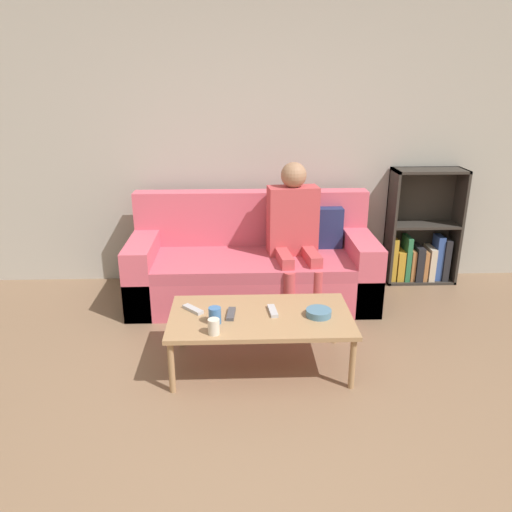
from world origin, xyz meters
The scene contains 12 objects.
ground_plane centered at (0.00, 0.00, 0.00)m, with size 22.00×22.00×0.00m, color #84664C.
wall_back centered at (0.00, 2.73, 1.30)m, with size 12.00×0.06×2.60m.
couch centered at (0.00, 2.20, 0.30)m, with size 2.08×0.84×0.90m.
bookshelf centered at (1.60, 2.57, 0.39)m, with size 0.65×0.28×1.08m.
coffee_table centered at (0.01, 1.10, 0.35)m, with size 1.20×0.65×0.38m.
person_adult centered at (0.34, 2.13, 0.69)m, with size 0.44×0.63×1.20m.
cup_near centered at (-0.29, 0.99, 0.43)m, with size 0.08×0.08×0.11m.
cup_far centered at (-0.29, 0.85, 0.43)m, with size 0.07×0.07×0.10m.
tv_remote_0 centered at (-0.44, 1.18, 0.39)m, with size 0.15×0.16×0.02m.
tv_remote_1 centered at (-0.19, 1.10, 0.39)m, with size 0.06×0.17×0.02m.
tv_remote_2 centered at (0.09, 1.13, 0.39)m, with size 0.06×0.17×0.02m.
snack_bowl centered at (0.39, 1.07, 0.40)m, with size 0.17×0.17×0.05m.
Camera 1 is at (-0.13, -1.86, 1.86)m, focal length 35.00 mm.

